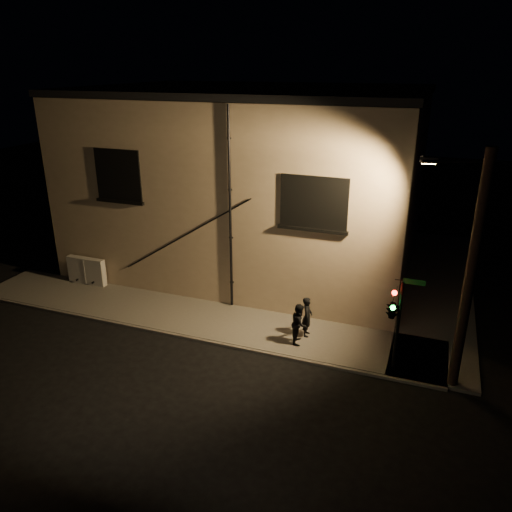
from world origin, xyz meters
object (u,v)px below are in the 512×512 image
at_px(pedestrian_a, 307,317).
at_px(streetlamp_pole, 468,270).
at_px(utility_cabinet, 87,271).
at_px(pedestrian_b, 299,323).
at_px(traffic_signal, 393,309).

relative_size(pedestrian_a, streetlamp_pole, 0.20).
height_order(utility_cabinet, pedestrian_a, pedestrian_a).
bearing_deg(pedestrian_a, streetlamp_pole, -111.30).
xyz_separation_m(pedestrian_a, streetlamp_pole, (5.18, -1.28, 3.17)).
xyz_separation_m(utility_cabinet, pedestrian_b, (10.83, -1.68, 0.14)).
xyz_separation_m(utility_cabinet, pedestrian_a, (10.97, -1.09, 0.15)).
xyz_separation_m(pedestrian_a, pedestrian_b, (-0.14, -0.59, -0.01)).
xyz_separation_m(utility_cabinet, streetlamp_pole, (16.15, -2.38, 3.32)).
bearing_deg(traffic_signal, pedestrian_a, 160.10).
distance_m(traffic_signal, streetlamp_pole, 2.67).
distance_m(utility_cabinet, pedestrian_a, 11.02).
bearing_deg(utility_cabinet, streetlamp_pole, -8.37).
height_order(pedestrian_a, traffic_signal, traffic_signal).
relative_size(traffic_signal, streetlamp_pole, 0.43).
bearing_deg(pedestrian_b, traffic_signal, -108.30).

